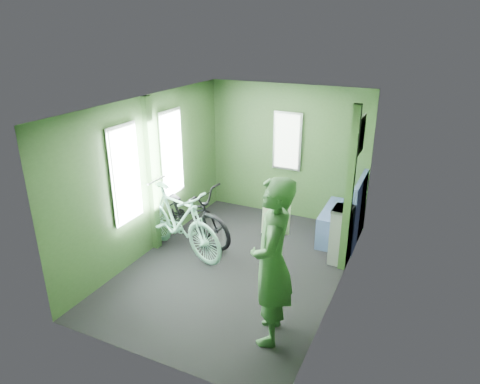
# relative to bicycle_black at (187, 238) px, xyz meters

# --- Properties ---
(room) EXTENTS (4.00, 4.02, 2.31)m
(room) POSITION_rel_bicycle_black_xyz_m (1.05, -0.38, 1.44)
(room) COLOR black
(room) RESTS_ON ground
(bicycle_black) EXTENTS (1.98, 1.21, 1.05)m
(bicycle_black) POSITION_rel_bicycle_black_xyz_m (0.00, 0.00, 0.00)
(bicycle_black) COLOR black
(bicycle_black) RESTS_ON ground
(bicycle_mint) EXTENTS (1.84, 1.05, 1.08)m
(bicycle_mint) POSITION_rel_bicycle_black_xyz_m (0.14, -0.42, 0.00)
(bicycle_mint) COLOR #84CEB4
(bicycle_mint) RESTS_ON ground
(passenger) EXTENTS (0.60, 0.78, 1.85)m
(passenger) POSITION_rel_bicycle_black_xyz_m (2.04, -1.56, 0.93)
(passenger) COLOR #335D34
(passenger) RESTS_ON ground
(waste_box) EXTENTS (0.25, 0.35, 0.84)m
(waste_box) POSITION_rel_bicycle_black_xyz_m (2.35, 0.34, 0.42)
(waste_box) COLOR slate
(waste_box) RESTS_ON ground
(bench_seat) EXTENTS (0.58, 1.02, 1.06)m
(bench_seat) POSITION_rel_bicycle_black_xyz_m (2.24, 1.03, 0.31)
(bench_seat) COLOR navy
(bench_seat) RESTS_ON ground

